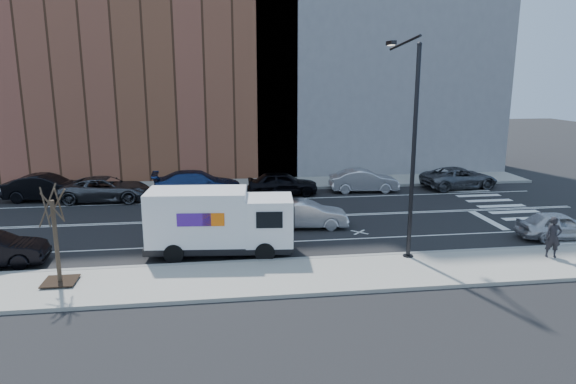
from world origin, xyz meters
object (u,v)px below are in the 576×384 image
object	(u,v)px
far_parked_b	(47,188)
pedestrian	(553,237)
driving_sedan	(306,214)
fedex_van	(219,221)
near_parked_front	(558,225)

from	to	relation	value
far_parked_b	pedestrian	size ratio (longest dim) A/B	2.87
driving_sedan	pedestrian	world-z (taller)	pedestrian
fedex_van	driving_sedan	world-z (taller)	fedex_van
fedex_van	far_parked_b	world-z (taller)	fedex_van
driving_sedan	near_parked_front	bearing A→B (deg)	-101.35
far_parked_b	driving_sedan	world-z (taller)	far_parked_b
pedestrian	fedex_van	bearing A→B (deg)	-172.42
far_parked_b	fedex_van	bearing A→B (deg)	-130.39
far_parked_b	pedestrian	xyz separation A→B (m)	(24.77, -14.27, 0.20)
fedex_van	driving_sedan	distance (m)	5.76
driving_sedan	near_parked_front	size ratio (longest dim) A/B	1.10
fedex_van	pedestrian	xyz separation A→B (m)	(14.08, -2.74, -0.50)
far_parked_b	pedestrian	world-z (taller)	pedestrian
near_parked_front	fedex_van	bearing A→B (deg)	93.18
fedex_van	driving_sedan	bearing A→B (deg)	43.33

